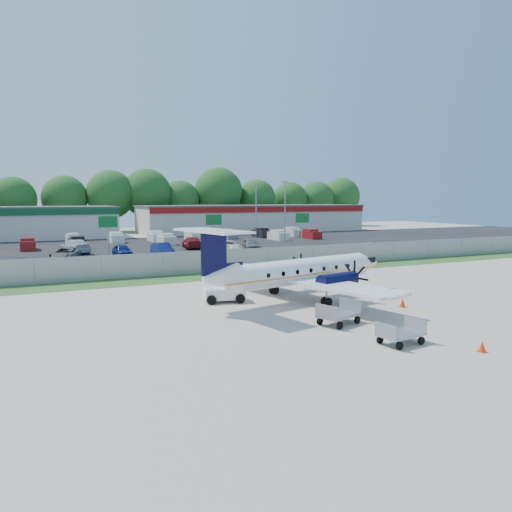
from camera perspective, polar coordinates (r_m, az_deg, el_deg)
name	(u,v)px	position (r m, az deg, el deg)	size (l,w,h in m)	color
ground	(296,301)	(32.30, 4.60, -5.17)	(170.00, 170.00, 0.00)	#BAAC9D
grass_verge	(226,275)	(42.94, -3.45, -2.20)	(170.00, 4.00, 0.02)	#2D561E
access_road	(199,265)	(49.43, -6.49, -1.06)	(170.00, 8.00, 0.02)	black
parking_lot	(149,247)	(69.51, -12.14, 1.05)	(170.00, 32.00, 0.02)	black
perimeter_fence	(218,261)	(44.64, -4.42, -0.58)	(120.00, 0.06, 1.99)	gray
building_east	(253,218)	(98.74, -0.34, 4.34)	(44.40, 12.40, 5.24)	silver
sign_left	(108,229)	(50.96, -16.55, 3.00)	(1.80, 0.26, 5.00)	gray
sign_mid	(214,226)	(53.77, -4.87, 3.43)	(1.80, 0.26, 5.00)	gray
sign_right	(302,224)	(58.54, 5.28, 3.69)	(1.80, 0.26, 5.00)	gray
light_pole_ne	(285,207)	(74.56, 3.32, 5.58)	(0.90, 0.35, 9.09)	gray
light_pole_se	(256,206)	(83.46, 0.00, 5.70)	(0.90, 0.35, 9.09)	gray
tree_line	(108,232)	(102.80, -16.54, 2.68)	(112.00, 6.00, 14.00)	#1B4F17
aircraft	(300,271)	(32.56, 5.04, -1.75)	(15.82, 15.49, 4.83)	white
pushback_tug	(226,291)	(32.06, -3.48, -4.06)	(2.80, 2.28, 1.37)	white
baggage_cart_near	(339,314)	(26.65, 9.44, -6.56)	(2.61, 2.07, 1.20)	gray
baggage_cart_far	(401,333)	(23.78, 16.22, -8.49)	(2.20, 1.49, 1.08)	gray
cone_nose	(403,303)	(31.73, 16.41, -5.16)	(0.38, 0.38, 0.55)	red
cone_port_wing	(482,347)	(23.89, 24.43, -9.42)	(0.35, 0.35, 0.49)	red
cone_starboard_wing	(264,280)	(38.80, 0.93, -2.79)	(0.36, 0.36, 0.51)	red
road_car_west	(64,276)	(45.22, -21.05, -2.20)	(1.81, 4.50, 1.53)	maroon
road_car_mid	(210,262)	(52.13, -5.25, -0.66)	(1.54, 4.41, 1.45)	navy
road_car_east	(394,256)	(58.88, 15.51, -0.04)	(2.30, 5.66, 1.64)	beige
parked_car_a	(65,261)	(56.02, -21.02, -0.57)	(2.41, 5.23, 1.45)	#595B5E
parked_car_b	(122,257)	(57.92, -15.02, -0.13)	(1.69, 4.21, 1.43)	navy
parked_car_c	(162,256)	(57.72, -10.65, -0.04)	(1.64, 4.69, 1.55)	navy
parked_car_d	(228,252)	(61.84, -3.21, 0.50)	(2.29, 4.97, 1.38)	beige
parked_car_e	(251,251)	(62.56, -0.61, 0.58)	(1.87, 4.65, 1.59)	#595B5E
parked_car_f	(75,253)	(63.59, -19.97, 0.28)	(2.36, 5.81, 1.68)	silver
parked_car_g	(192,249)	(66.09, -7.32, 0.85)	(2.17, 5.35, 1.55)	maroon
far_parking_rows	(141,244)	(74.36, -13.03, 1.38)	(56.00, 10.00, 1.60)	gray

